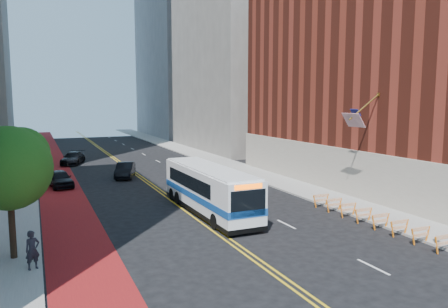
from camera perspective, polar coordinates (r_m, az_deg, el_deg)
name	(u,v)px	position (r m, az deg, el deg)	size (l,w,h in m)	color
ground	(267,268)	(22.01, 5.63, -14.56)	(160.00, 160.00, 0.00)	black
sidewalk_left	(15,180)	(48.51, -25.60, -3.12)	(4.00, 140.00, 0.15)	gray
sidewalk_right	(233,166)	(53.26, 1.14, -1.55)	(4.00, 140.00, 0.15)	gray
bus_lane_paint	(57,178)	(48.52, -20.99, -2.97)	(3.60, 140.00, 0.01)	maroon
center_line_inner	(133,173)	(49.48, -11.79, -2.46)	(0.14, 140.00, 0.01)	gold
center_line_outer	(136,173)	(49.56, -11.38, -2.43)	(0.14, 140.00, 0.01)	gold
lane_dashes	(158,161)	(58.32, -8.63, -0.94)	(0.14, 98.20, 0.01)	silver
brick_building	(416,68)	(43.82, 23.76, 10.26)	(18.73, 36.00, 22.00)	maroon
midrise_right_near	(248,27)	(74.60, 3.13, 16.29)	(18.00, 26.00, 40.00)	slate
midrise_right_far	(192,13)	(103.51, -4.19, 17.91)	(20.00, 28.00, 55.00)	gray
construction_barriers	(372,216)	(29.88, 18.73, -7.68)	(1.42, 10.91, 1.00)	orange
street_tree	(10,165)	(24.09, -26.20, -1.26)	(4.20, 4.20, 6.70)	black
transit_bus	(208,189)	(31.49, -2.05, -4.55)	(2.84, 12.19, 3.34)	white
car_a	(60,179)	(43.57, -20.68, -3.02)	(1.87, 4.64, 1.58)	black
car_b	(125,170)	(46.75, -12.78, -2.07)	(1.67, 4.79, 1.58)	black
car_c	(73,158)	(58.30, -19.12, -0.51)	(2.13, 5.25, 1.52)	black
pedestrian	(32,250)	(22.88, -23.74, -11.41)	(0.68, 0.45, 1.86)	black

